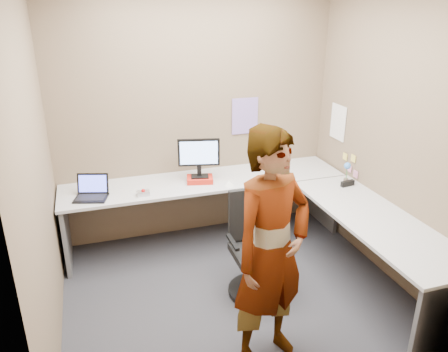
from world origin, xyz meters
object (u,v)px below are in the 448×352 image
object	(u,v)px
office_chair	(254,253)
person	(271,252)
desk	(265,210)
monitor	(199,155)

from	to	relation	value
office_chair	person	distance (m)	0.93
desk	office_chair	world-z (taller)	office_chair
desk	office_chair	bearing A→B (deg)	-123.37
desk	monitor	world-z (taller)	monitor
desk	person	bearing A→B (deg)	-111.29
monitor	office_chair	distance (m)	1.19
office_chair	person	xyz separation A→B (m)	(-0.19, -0.77, 0.50)
desk	person	world-z (taller)	person
desk	office_chair	distance (m)	0.52
desk	monitor	distance (m)	0.88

